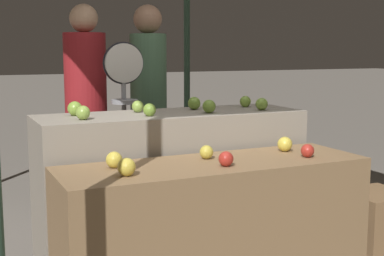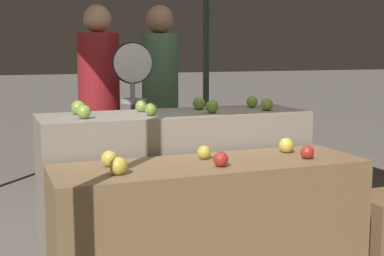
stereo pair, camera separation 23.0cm
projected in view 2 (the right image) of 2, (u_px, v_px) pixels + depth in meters
The scene contains 19 objects.
display_counter_front at pixel (211, 234), 2.98m from camera, with size 1.73×0.55×0.81m, color olive.
display_counter_back at pixel (175, 190), 3.52m from camera, with size 1.73×0.55×1.02m, color gray.
apple_front_0 at pixel (118, 166), 2.62m from camera, with size 0.09×0.09×0.09m, color yellow.
apple_front_1 at pixel (221, 159), 2.81m from camera, with size 0.08×0.08×0.08m, color #B72D23.
apple_front_2 at pixel (307, 152), 3.01m from camera, with size 0.08×0.08×0.08m, color #B72D23.
apple_front_3 at pixel (109, 159), 2.81m from camera, with size 0.09×0.09×0.09m, color yellow.
apple_front_4 at pixel (204, 152), 3.01m from camera, with size 0.08×0.08×0.08m, color gold.
apple_front_5 at pixel (286, 145), 3.19m from camera, with size 0.09×0.09×0.09m, color yellow.
apple_back_0 at pixel (84, 112), 3.13m from camera, with size 0.08×0.08×0.08m, color #8EB247.
apple_back_1 at pixel (151, 109), 3.26m from camera, with size 0.08×0.08×0.08m, color #7AA338.
apple_back_2 at pixel (212, 107), 3.40m from camera, with size 0.09×0.09×0.09m, color #7AA338.
apple_back_3 at pixel (267, 105), 3.54m from camera, with size 0.08×0.08×0.08m, color #84AD3D.
apple_back_4 at pixel (78, 108), 3.32m from camera, with size 0.09×0.09×0.09m, color #84AD3D.
apple_back_5 at pixel (142, 106), 3.47m from camera, with size 0.08×0.08×0.08m, color #8EB247.
apple_back_6 at pixel (199, 103), 3.61m from camera, with size 0.09×0.09×0.09m, color #7AA338.
apple_back_7 at pixel (252, 102), 3.74m from camera, with size 0.08×0.08×0.08m, color #84AD3D.
produce_scale at pixel (133, 95), 4.01m from camera, with size 0.31×0.20×1.48m.
person_vendor_at_scale at pixel (160, 94), 4.46m from camera, with size 0.41×0.41×1.79m.
person_customer_left at pixel (99, 94), 4.57m from camera, with size 0.46×0.46×1.80m.
Camera 2 is at (-1.12, -2.64, 1.42)m, focal length 50.00 mm.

